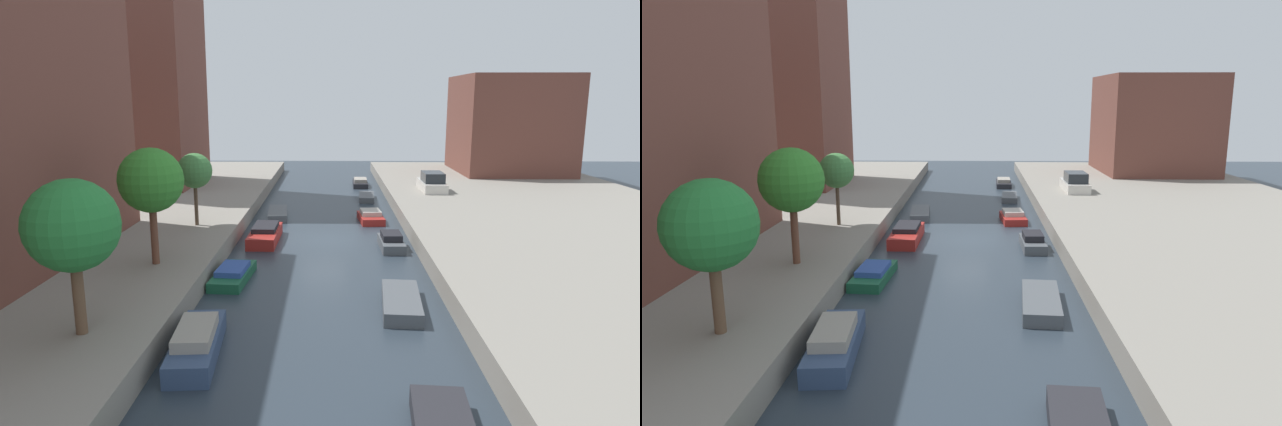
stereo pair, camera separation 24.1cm
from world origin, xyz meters
TOP-DOWN VIEW (x-y plane):
  - ground_plane at (0.00, 0.00)m, footprint 84.00×84.00m
  - quay_left at (-15.00, 0.00)m, footprint 20.00×64.00m
  - quay_right at (15.00, 0.00)m, footprint 20.00×64.00m
  - apartment_tower_far at (-16.00, 15.20)m, footprint 10.00×9.92m
  - low_block_right at (18.00, 23.89)m, footprint 10.00×11.08m
  - street_tree_0 at (-7.34, -15.34)m, footprint 2.82×2.82m
  - street_tree_1 at (-7.34, -8.00)m, footprint 2.80×2.80m
  - street_tree_2 at (-7.34, -0.45)m, footprint 2.00×2.00m
  - parked_car at (8.43, 11.96)m, footprint 1.75×4.47m
  - moored_boat_left_1 at (-3.91, -14.79)m, footprint 1.68×4.51m
  - moored_boat_left_2 at (-4.07, -7.32)m, footprint 1.69×3.80m
  - moored_boat_left_3 at (-3.43, -0.24)m, footprint 1.66×4.50m
  - moored_boat_left_4 at (-3.32, 6.39)m, footprint 1.58×4.11m
  - moored_boat_right_1 at (3.18, -10.62)m, footprint 1.75×4.05m
  - moored_boat_right_2 at (3.75, -1.69)m, footprint 1.31×3.04m
  - moored_boat_right_3 at (3.10, 5.07)m, footprint 1.74×3.21m
  - moored_boat_right_4 at (3.35, 13.22)m, footprint 1.40×3.57m
  - moored_boat_right_5 at (3.21, 20.41)m, footprint 1.43×3.80m

SIDE VIEW (x-z plane):
  - ground_plane at x=0.00m, z-range 0.00..0.00m
  - moored_boat_right_4 at x=3.35m, z-range 0.00..0.45m
  - moored_boat_left_4 at x=-3.32m, z-range 0.00..0.51m
  - moored_boat_right_1 at x=3.18m, z-range 0.00..0.54m
  - moored_boat_left_2 at x=-4.07m, z-range -0.05..0.64m
  - moored_boat_right_3 at x=3.10m, z-range -0.06..0.70m
  - moored_boat_right_5 at x=3.21m, z-range -0.06..0.70m
  - moored_boat_right_2 at x=3.75m, z-range -0.07..0.81m
  - moored_boat_left_3 at x=-3.43m, z-range -0.06..0.87m
  - moored_boat_left_1 at x=-3.91m, z-range -0.08..0.97m
  - quay_left at x=-15.00m, z-range 0.00..1.00m
  - quay_right at x=15.00m, z-range 0.00..1.00m
  - parked_car at x=8.43m, z-range 0.87..2.36m
  - street_tree_2 at x=-7.34m, z-range 2.05..6.20m
  - street_tree_0 at x=-7.34m, z-range 1.98..6.84m
  - street_tree_1 at x=-7.34m, z-range 2.13..7.25m
  - low_block_right at x=18.00m, z-range 1.00..10.40m
  - apartment_tower_far at x=-16.00m, z-range 1.00..24.03m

